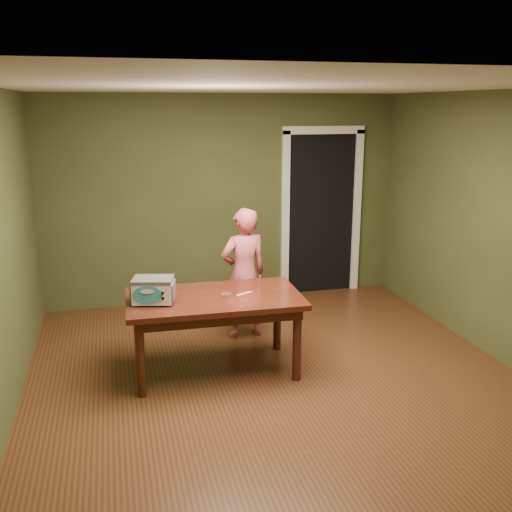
{
  "coord_description": "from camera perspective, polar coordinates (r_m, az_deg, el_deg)",
  "views": [
    {
      "loc": [
        -1.37,
        -4.5,
        2.45
      ],
      "look_at": [
        0.03,
        1.0,
        0.95
      ],
      "focal_mm": 40.0,
      "sensor_mm": 36.0,
      "label": 1
    }
  ],
  "objects": [
    {
      "name": "toy_oven",
      "position": [
        5.13,
        -10.25,
        -3.31
      ],
      "size": [
        0.42,
        0.33,
        0.23
      ],
      "rotation": [
        0.0,
        0.0,
        -0.24
      ],
      "color": "#4C4F54",
      "rests_on": "dining_table"
    },
    {
      "name": "dining_table",
      "position": [
        5.32,
        -4.19,
        -5.02
      ],
      "size": [
        1.62,
        0.94,
        0.75
      ],
      "rotation": [
        0.0,
        0.0,
        -0.03
      ],
      "color": "#39130D",
      "rests_on": "floor"
    },
    {
      "name": "baking_pan",
      "position": [
        5.27,
        -3.02,
        -3.9
      ],
      "size": [
        0.1,
        0.1,
        0.02
      ],
      "color": "silver",
      "rests_on": "dining_table"
    },
    {
      "name": "spatula",
      "position": [
        5.32,
        -1.18,
        -3.79
      ],
      "size": [
        0.17,
        0.1,
        0.01
      ],
      "primitive_type": "cube",
      "rotation": [
        0.0,
        0.0,
        0.47
      ],
      "color": "#F6DF6A",
      "rests_on": "dining_table"
    },
    {
      "name": "floor",
      "position": [
        5.3,
        2.37,
        -12.73
      ],
      "size": [
        5.0,
        5.0,
        0.0
      ],
      "primitive_type": "plane",
      "color": "#5A3119",
      "rests_on": "ground"
    },
    {
      "name": "child",
      "position": [
        6.1,
        -1.21,
        -1.75
      ],
      "size": [
        0.57,
        0.42,
        1.42
      ],
      "primitive_type": "imported",
      "rotation": [
        0.0,
        0.0,
        3.31
      ],
      "color": "#CC5462",
      "rests_on": "floor"
    },
    {
      "name": "doorway",
      "position": [
        7.88,
        5.75,
        4.54
      ],
      "size": [
        1.1,
        0.66,
        2.25
      ],
      "color": "black",
      "rests_on": "ground"
    },
    {
      "name": "room_shell",
      "position": [
        4.76,
        2.59,
        5.81
      ],
      "size": [
        4.52,
        5.02,
        2.61
      ],
      "color": "#454B28",
      "rests_on": "ground"
    }
  ]
}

